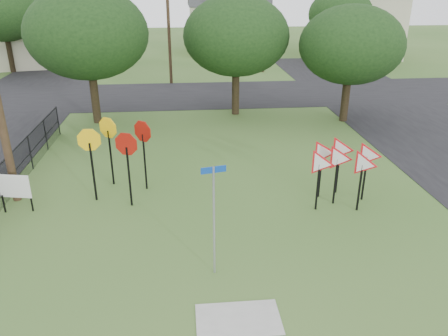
# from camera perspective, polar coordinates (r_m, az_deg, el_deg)

# --- Properties ---
(ground) EXTENTS (140.00, 140.00, 0.00)m
(ground) POSITION_cam_1_polar(r_m,az_deg,el_deg) (12.79, 0.52, -11.97)
(ground) COLOR #375C22
(street_right) EXTENTS (8.00, 50.00, 0.02)m
(street_right) POSITION_cam_1_polar(r_m,az_deg,el_deg) (25.34, 26.09, 3.88)
(street_right) COLOR black
(street_right) RESTS_ON ground
(street_far) EXTENTS (60.00, 8.00, 0.02)m
(street_far) POSITION_cam_1_polar(r_m,az_deg,el_deg) (31.30, -3.30, 9.53)
(street_far) COLOR black
(street_far) RESTS_ON ground
(curb_pad) EXTENTS (2.00, 1.20, 0.02)m
(curb_pad) POSITION_cam_1_polar(r_m,az_deg,el_deg) (10.92, 1.89, -19.15)
(curb_pad) COLOR #9C9B93
(curb_pad) RESTS_ON ground
(street_name_sign) EXTENTS (0.64, 0.16, 3.16)m
(street_name_sign) POSITION_cam_1_polar(r_m,az_deg,el_deg) (11.35, -1.32, -6.14)
(street_name_sign) COLOR #9FA1A7
(street_name_sign) RESTS_ON ground
(stop_sign_cluster) EXTENTS (2.53, 2.29, 2.74)m
(stop_sign_cluster) POSITION_cam_1_polar(r_m,az_deg,el_deg) (16.12, -13.76, 3.10)
(stop_sign_cluster) COLOR black
(stop_sign_cluster) RESTS_ON ground
(yield_sign_cluster) EXTENTS (2.78, 1.97, 2.25)m
(yield_sign_cluster) POSITION_cam_1_polar(r_m,az_deg,el_deg) (15.75, 15.09, 1.10)
(yield_sign_cluster) COLOR black
(yield_sign_cluster) RESTS_ON ground
(info_board) EXTENTS (1.10, 0.26, 1.39)m
(info_board) POSITION_cam_1_polar(r_m,az_deg,el_deg) (16.44, -25.68, -2.31)
(info_board) COLOR black
(info_board) RESTS_ON ground
(far_pole_a) EXTENTS (1.40, 0.24, 9.00)m
(far_pole_a) POSITION_cam_1_polar(r_m,az_deg,el_deg) (34.53, -7.26, 18.40)
(far_pole_a) COLOR #43311F
(far_pole_a) RESTS_ON ground
(far_pole_b) EXTENTS (1.40, 0.24, 8.50)m
(far_pole_b) POSITION_cam_1_polar(r_m,az_deg,el_deg) (39.17, 5.32, 18.65)
(far_pole_b) COLOR #43311F
(far_pole_b) RESTS_ON ground
(far_pole_c) EXTENTS (1.40, 0.24, 9.00)m
(far_pole_c) POSITION_cam_1_polar(r_m,az_deg,el_deg) (41.46, -18.77, 18.19)
(far_pole_c) COLOR #43311F
(far_pole_c) RESTS_ON ground
(fence_run) EXTENTS (0.05, 11.55, 1.50)m
(fence_run) POSITION_cam_1_polar(r_m,az_deg,el_deg) (19.05, -24.98, 0.70)
(fence_run) COLOR black
(fence_run) RESTS_ON ground
(house_left) EXTENTS (10.58, 8.88, 7.20)m
(house_left) POSITION_cam_1_polar(r_m,az_deg,el_deg) (46.39, -22.57, 16.91)
(house_left) COLOR beige
(house_left) RESTS_ON ground
(house_mid) EXTENTS (8.40, 8.40, 6.20)m
(house_mid) POSITION_cam_1_polar(r_m,az_deg,el_deg) (50.84, 0.38, 18.40)
(house_mid) COLOR beige
(house_mid) RESTS_ON ground
(house_right) EXTENTS (8.30, 8.30, 7.20)m
(house_right) POSITION_cam_1_polar(r_m,az_deg,el_deg) (50.32, 17.80, 17.89)
(house_right) COLOR beige
(house_right) RESTS_ON ground
(tree_near_left) EXTENTS (6.40, 6.40, 7.27)m
(tree_near_left) POSITION_cam_1_polar(r_m,az_deg,el_deg) (25.02, -17.41, 16.41)
(tree_near_left) COLOR #2D2313
(tree_near_left) RESTS_ON ground
(tree_near_mid) EXTENTS (6.00, 6.00, 6.80)m
(tree_near_mid) POSITION_cam_1_polar(r_m,az_deg,el_deg) (25.75, 1.60, 16.86)
(tree_near_mid) COLOR #2D2313
(tree_near_mid) RESTS_ON ground
(tree_near_right) EXTENTS (5.60, 5.60, 6.33)m
(tree_near_right) POSITION_cam_1_polar(r_m,az_deg,el_deg) (25.31, 16.29, 15.16)
(tree_near_right) COLOR #2D2313
(tree_near_right) RESTS_ON ground
(tree_far_left) EXTENTS (6.80, 6.80, 7.73)m
(tree_far_left) POSITION_cam_1_polar(r_m,az_deg,el_deg) (43.12, -27.03, 17.90)
(tree_far_left) COLOR #2D2313
(tree_far_left) RESTS_ON ground
(tree_far_right) EXTENTS (6.00, 6.00, 6.80)m
(tree_far_right) POSITION_cam_1_polar(r_m,az_deg,el_deg) (45.10, 14.98, 18.84)
(tree_far_right) COLOR #2D2313
(tree_far_right) RESTS_ON ground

